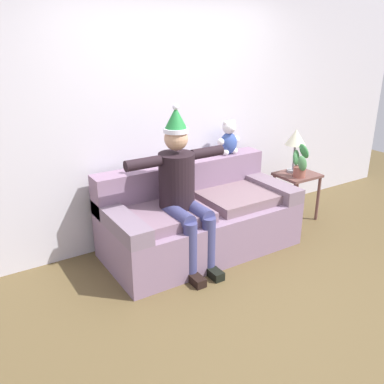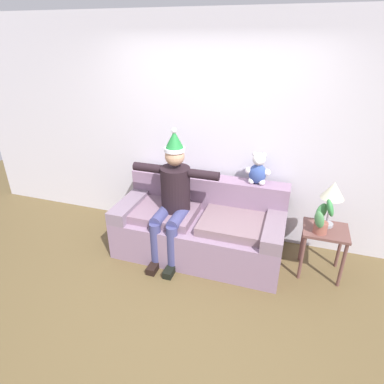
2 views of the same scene
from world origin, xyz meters
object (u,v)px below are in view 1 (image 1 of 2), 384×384
at_px(person_seated, 182,187).
at_px(side_table, 297,183).
at_px(table_lamp, 296,139).
at_px(teddy_bear, 229,139).
at_px(couch, 198,218).
at_px(potted_plant, 300,163).

xyz_separation_m(person_seated, side_table, (1.68, 0.16, -0.33)).
xyz_separation_m(person_seated, table_lamp, (1.68, 0.24, 0.18)).
bearing_deg(teddy_bear, side_table, -20.35).
bearing_deg(teddy_bear, couch, -153.56).
bearing_deg(table_lamp, couch, -176.87).
bearing_deg(couch, table_lamp, 3.13).
xyz_separation_m(person_seated, teddy_bear, (0.88, 0.46, 0.25)).
relative_size(person_seated, side_table, 2.70).
bearing_deg(table_lamp, person_seated, -171.80).
xyz_separation_m(side_table, table_lamp, (0.00, 0.08, 0.51)).
distance_m(teddy_bear, potted_plant, 0.88).
bearing_deg(person_seated, couch, 29.87).
bearing_deg(couch, side_table, -0.18).
height_order(couch, table_lamp, table_lamp).
height_order(person_seated, teddy_bear, person_seated).
bearing_deg(side_table, person_seated, -174.50).
height_order(table_lamp, potted_plant, table_lamp).
distance_m(side_table, potted_plant, 0.29).
relative_size(teddy_bear, table_lamp, 0.74).
xyz_separation_m(couch, person_seated, (-0.29, -0.17, 0.45)).
relative_size(side_table, potted_plant, 1.42).
bearing_deg(table_lamp, potted_plant, -112.47).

